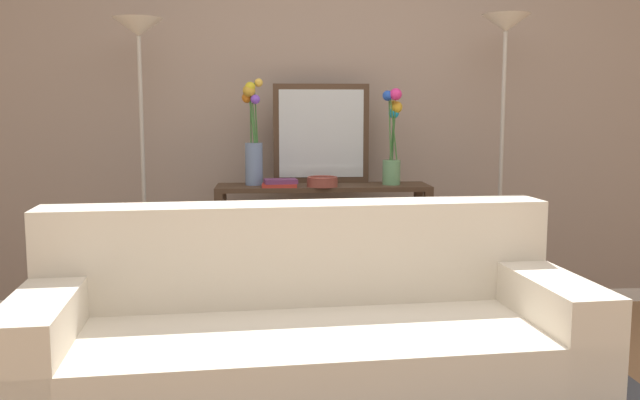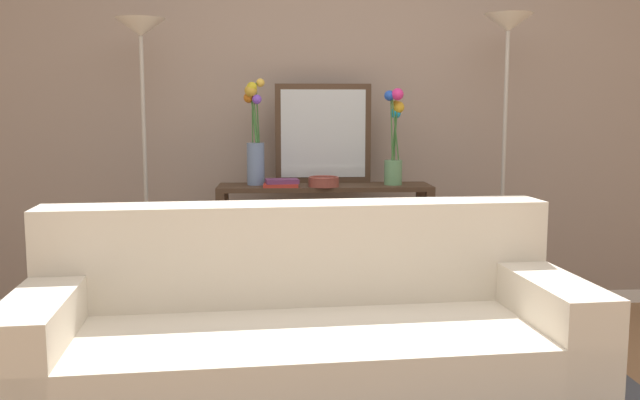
{
  "view_description": "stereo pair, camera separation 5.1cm",
  "coord_description": "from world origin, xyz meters",
  "px_view_note": "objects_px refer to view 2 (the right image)",
  "views": [
    {
      "loc": [
        -0.42,
        -2.33,
        1.3
      ],
      "look_at": [
        -0.18,
        1.09,
        0.85
      ],
      "focal_mm": 38.41,
      "sensor_mm": 36.0,
      "label": 1
    },
    {
      "loc": [
        -0.37,
        -2.33,
        1.3
      ],
      "look_at": [
        -0.18,
        1.09,
        0.85
      ],
      "focal_mm": 38.41,
      "sensor_mm": 36.0,
      "label": 2
    }
  ],
  "objects_px": {
    "book_row_under_console": "(264,315)",
    "book_stack": "(282,183)",
    "vase_short_flowers": "(394,142)",
    "floor_lamp_left": "(142,88)",
    "wall_mirror": "(323,134)",
    "fruit_bowl": "(324,182)",
    "console_table": "(325,230)",
    "floor_lamp_right": "(506,83)",
    "vase_tall_flowers": "(255,142)",
    "couch": "(304,343)"
  },
  "relations": [
    {
      "from": "couch",
      "to": "console_table",
      "type": "height_order",
      "value": "couch"
    },
    {
      "from": "wall_mirror",
      "to": "floor_lamp_left",
      "type": "bearing_deg",
      "value": -170.35
    },
    {
      "from": "console_table",
      "to": "book_row_under_console",
      "type": "bearing_deg",
      "value": 180.0
    },
    {
      "from": "wall_mirror",
      "to": "book_row_under_console",
      "type": "bearing_deg",
      "value": -160.55
    },
    {
      "from": "wall_mirror",
      "to": "console_table",
      "type": "bearing_deg",
      "value": -89.65
    },
    {
      "from": "floor_lamp_left",
      "to": "wall_mirror",
      "type": "relative_size",
      "value": 3.01
    },
    {
      "from": "floor_lamp_left",
      "to": "vase_tall_flowers",
      "type": "bearing_deg",
      "value": 6.49
    },
    {
      "from": "couch",
      "to": "wall_mirror",
      "type": "bearing_deg",
      "value": 83.14
    },
    {
      "from": "book_row_under_console",
      "to": "book_stack",
      "type": "bearing_deg",
      "value": -36.34
    },
    {
      "from": "floor_lamp_left",
      "to": "vase_tall_flowers",
      "type": "xyz_separation_m",
      "value": [
        0.64,
        0.07,
        -0.32
      ]
    },
    {
      "from": "floor_lamp_left",
      "to": "vase_short_flowers",
      "type": "distance_m",
      "value": 1.5
    },
    {
      "from": "couch",
      "to": "vase_short_flowers",
      "type": "bearing_deg",
      "value": 64.56
    },
    {
      "from": "wall_mirror",
      "to": "book_row_under_console",
      "type": "distance_m",
      "value": 1.17
    },
    {
      "from": "floor_lamp_right",
      "to": "console_table",
      "type": "bearing_deg",
      "value": 177.5
    },
    {
      "from": "floor_lamp_right",
      "to": "vase_tall_flowers",
      "type": "bearing_deg",
      "value": 177.22
    },
    {
      "from": "couch",
      "to": "book_stack",
      "type": "xyz_separation_m",
      "value": [
        -0.09,
        1.15,
        0.57
      ]
    },
    {
      "from": "floor_lamp_left",
      "to": "fruit_bowl",
      "type": "xyz_separation_m",
      "value": [
        1.04,
        -0.05,
        -0.54
      ]
    },
    {
      "from": "wall_mirror",
      "to": "vase_short_flowers",
      "type": "height_order",
      "value": "wall_mirror"
    },
    {
      "from": "vase_short_flowers",
      "to": "vase_tall_flowers",
      "type": "bearing_deg",
      "value": 177.52
    },
    {
      "from": "wall_mirror",
      "to": "fruit_bowl",
      "type": "xyz_separation_m",
      "value": [
        -0.01,
        -0.23,
        -0.27
      ]
    },
    {
      "from": "console_table",
      "to": "book_row_under_console",
      "type": "relative_size",
      "value": 4.25
    },
    {
      "from": "vase_short_flowers",
      "to": "fruit_bowl",
      "type": "relative_size",
      "value": 3.18
    },
    {
      "from": "vase_short_flowers",
      "to": "fruit_bowl",
      "type": "bearing_deg",
      "value": -168.96
    },
    {
      "from": "book_stack",
      "to": "console_table",
      "type": "bearing_deg",
      "value": 18.35
    },
    {
      "from": "vase_short_flowers",
      "to": "book_row_under_console",
      "type": "relative_size",
      "value": 1.91
    },
    {
      "from": "couch",
      "to": "floor_lamp_left",
      "type": "distance_m",
      "value": 1.86
    },
    {
      "from": "wall_mirror",
      "to": "fruit_bowl",
      "type": "distance_m",
      "value": 0.35
    },
    {
      "from": "vase_tall_flowers",
      "to": "book_stack",
      "type": "xyz_separation_m",
      "value": [
        0.16,
        -0.11,
        -0.23
      ]
    },
    {
      "from": "couch",
      "to": "fruit_bowl",
      "type": "distance_m",
      "value": 1.29
    },
    {
      "from": "couch",
      "to": "book_row_under_console",
      "type": "bearing_deg",
      "value": 99.63
    },
    {
      "from": "console_table",
      "to": "floor_lamp_right",
      "type": "bearing_deg",
      "value": -2.5
    },
    {
      "from": "wall_mirror",
      "to": "vase_short_flowers",
      "type": "distance_m",
      "value": 0.44
    },
    {
      "from": "couch",
      "to": "vase_short_flowers",
      "type": "relative_size",
      "value": 4.17
    },
    {
      "from": "console_table",
      "to": "wall_mirror",
      "type": "bearing_deg",
      "value": 90.35
    },
    {
      "from": "console_table",
      "to": "vase_tall_flowers",
      "type": "relative_size",
      "value": 2.02
    },
    {
      "from": "console_table",
      "to": "vase_tall_flowers",
      "type": "distance_m",
      "value": 0.68
    },
    {
      "from": "console_table",
      "to": "book_stack",
      "type": "height_order",
      "value": "book_stack"
    },
    {
      "from": "floor_lamp_right",
      "to": "fruit_bowl",
      "type": "relative_size",
      "value": 10.34
    },
    {
      "from": "floor_lamp_left",
      "to": "book_row_under_console",
      "type": "xyz_separation_m",
      "value": [
        0.68,
        0.05,
        -1.37
      ]
    },
    {
      "from": "vase_tall_flowers",
      "to": "book_stack",
      "type": "bearing_deg",
      "value": -35.14
    },
    {
      "from": "book_stack",
      "to": "book_row_under_console",
      "type": "height_order",
      "value": "book_stack"
    },
    {
      "from": "vase_tall_flowers",
      "to": "vase_short_flowers",
      "type": "height_order",
      "value": "vase_tall_flowers"
    },
    {
      "from": "vase_short_flowers",
      "to": "book_stack",
      "type": "distance_m",
      "value": 0.72
    },
    {
      "from": "console_table",
      "to": "fruit_bowl",
      "type": "bearing_deg",
      "value": -96.51
    },
    {
      "from": "vase_short_flowers",
      "to": "book_stack",
      "type": "height_order",
      "value": "vase_short_flowers"
    },
    {
      "from": "couch",
      "to": "wall_mirror",
      "type": "xyz_separation_m",
      "value": [
        0.16,
        1.36,
        0.85
      ]
    },
    {
      "from": "floor_lamp_right",
      "to": "book_stack",
      "type": "bearing_deg",
      "value": -178.33
    },
    {
      "from": "console_table",
      "to": "floor_lamp_left",
      "type": "height_order",
      "value": "floor_lamp_left"
    },
    {
      "from": "floor_lamp_right",
      "to": "fruit_bowl",
      "type": "distance_m",
      "value": 1.23
    },
    {
      "from": "vase_short_flowers",
      "to": "wall_mirror",
      "type": "bearing_deg",
      "value": 161.16
    }
  ]
}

